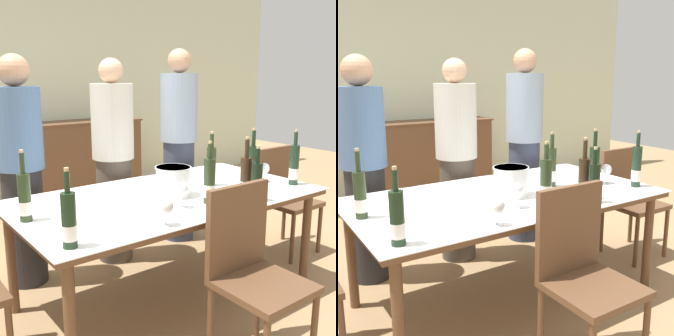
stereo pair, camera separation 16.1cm
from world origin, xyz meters
TOP-DOWN VIEW (x-y plane):
  - ground_plane at (0.00, 0.00)m, footprint 12.00×12.00m
  - back_wall at (0.00, 2.83)m, footprint 8.00×0.10m
  - sideboard_cabinet at (0.55, 2.54)m, footprint 1.59×0.46m
  - dining_table at (0.00, 0.00)m, footprint 1.99×1.07m
  - ice_bucket at (0.02, -0.03)m, footprint 0.23×0.23m
  - wine_bottle_0 at (-0.87, -0.41)m, footprint 0.07×0.07m
  - wine_bottle_1 at (0.35, -0.35)m, footprint 0.08×0.08m
  - wine_bottle_2 at (0.09, -0.29)m, footprint 0.07×0.07m
  - wine_bottle_3 at (0.39, 0.01)m, footprint 0.07×0.07m
  - wine_bottle_4 at (0.67, -0.12)m, footprint 0.07×0.07m
  - wine_bottle_5 at (0.35, -0.44)m, footprint 0.07×0.07m
  - wine_bottle_6 at (0.88, -0.32)m, footprint 0.07×0.07m
  - wine_bottle_7 at (-0.91, 0.06)m, footprint 0.07×0.07m
  - wine_glass_0 at (-0.35, -0.45)m, footprint 0.09×0.09m
  - wine_glass_1 at (-0.10, -0.26)m, footprint 0.08×0.08m
  - wine_glass_2 at (0.77, -0.15)m, footprint 0.08×0.08m
  - chair_right_end at (1.29, 0.08)m, footprint 0.42×0.42m
  - chair_near_front at (-0.04, -0.76)m, footprint 0.42×0.42m
  - person_host at (-0.69, 0.80)m, footprint 0.33×0.33m
  - person_guest_left at (0.04, 0.77)m, footprint 0.33×0.33m
  - person_guest_right at (0.74, 0.82)m, footprint 0.33×0.33m

SIDE VIEW (x-z plane):
  - ground_plane at x=0.00m, z-range 0.00..0.00m
  - sideboard_cabinet at x=0.55m, z-range 0.00..0.96m
  - chair_right_end at x=1.29m, z-range 0.07..0.95m
  - chair_near_front at x=-0.04m, z-range 0.07..1.01m
  - dining_table at x=0.00m, z-range 0.31..1.03m
  - person_guest_left at x=0.04m, z-range 0.00..1.62m
  - person_host at x=-0.69m, z-range 0.00..1.64m
  - wine_glass_2 at x=0.77m, z-range 0.75..0.89m
  - ice_bucket at x=0.02m, z-range 0.73..0.92m
  - wine_glass_0 at x=-0.35m, z-range 0.75..0.90m
  - wine_glass_1 at x=-0.10m, z-range 0.76..0.91m
  - wine_bottle_5 at x=0.35m, z-range 0.67..1.02m
  - wine_bottle_0 at x=-0.87m, z-range 0.67..1.04m
  - wine_bottle_7 at x=-0.91m, z-range 0.66..1.05m
  - wine_bottle_1 at x=0.35m, z-range 0.66..1.05m
  - wine_bottle_4 at x=0.67m, z-range 0.66..1.06m
  - wine_bottle_3 at x=0.39m, z-range 0.67..1.05m
  - wine_bottle_2 at x=0.09m, z-range 0.67..1.05m
  - person_guest_right at x=0.74m, z-range 0.01..1.72m
  - wine_bottle_6 at x=0.88m, z-range 0.67..1.06m
  - back_wall at x=0.00m, z-range 0.00..2.80m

